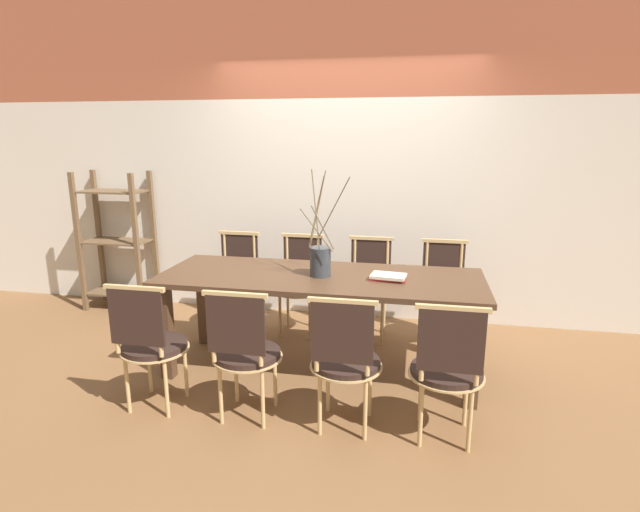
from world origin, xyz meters
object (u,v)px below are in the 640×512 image
(vase_centerpiece, at_px, (320,260))
(book_stack, at_px, (388,277))
(chair_near_center, at_px, (345,358))
(chair_far_center, at_px, (369,285))
(dining_table, at_px, (320,289))
(shelving_rack, at_px, (117,242))

(vase_centerpiece, distance_m, book_stack, 0.52)
(chair_near_center, bearing_deg, chair_far_center, 90.31)
(chair_near_center, xyz_separation_m, chair_far_center, (-0.01, 1.54, 0.00))
(dining_table, bearing_deg, shelving_rack, 156.15)
(dining_table, xyz_separation_m, book_stack, (0.51, -0.01, 0.12))
(vase_centerpiece, xyz_separation_m, shelving_rack, (-2.38, 1.06, -0.18))
(chair_near_center, height_order, chair_far_center, same)
(chair_near_center, relative_size, shelving_rack, 0.63)
(chair_near_center, xyz_separation_m, book_stack, (0.20, 0.76, 0.31))
(chair_near_center, bearing_deg, book_stack, 75.02)
(book_stack, bearing_deg, dining_table, 178.53)
(chair_far_center, xyz_separation_m, book_stack, (0.21, -0.78, 0.31))
(vase_centerpiece, xyz_separation_m, book_stack, (0.51, -0.00, -0.10))
(dining_table, distance_m, chair_far_center, 0.85)
(chair_near_center, distance_m, book_stack, 0.84)
(vase_centerpiece, bearing_deg, chair_far_center, 69.34)
(dining_table, xyz_separation_m, chair_far_center, (0.30, 0.77, -0.18))
(chair_far_center, distance_m, vase_centerpiece, 0.93)
(book_stack, xyz_separation_m, shelving_rack, (-2.88, 1.06, -0.08))
(vase_centerpiece, relative_size, book_stack, 2.94)
(shelving_rack, bearing_deg, chair_far_center, -5.96)
(chair_far_center, height_order, book_stack, chair_far_center)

